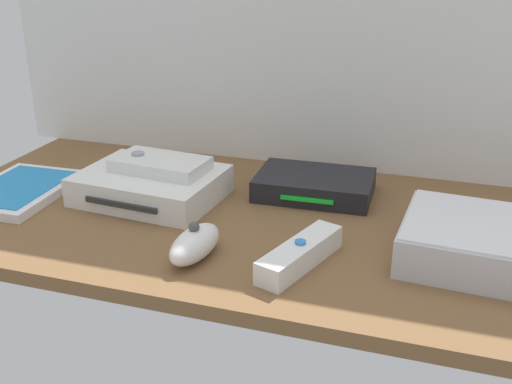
# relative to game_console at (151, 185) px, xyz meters

# --- Properties ---
(ground_plane) EXTENTS (1.00, 0.48, 0.02)m
(ground_plane) POSITION_rel_game_console_xyz_m (0.18, -0.02, -0.03)
(ground_plane) COLOR brown
(ground_plane) RESTS_ON ground
(game_console) EXTENTS (0.22, 0.18, 0.04)m
(game_console) POSITION_rel_game_console_xyz_m (0.00, 0.00, 0.00)
(game_console) COLOR white
(game_console) RESTS_ON ground_plane
(mini_computer) EXTENTS (0.18, 0.18, 0.05)m
(mini_computer) POSITION_rel_game_console_xyz_m (0.48, -0.05, 0.00)
(mini_computer) COLOR silver
(mini_computer) RESTS_ON ground_plane
(game_case) EXTENTS (0.14, 0.19, 0.02)m
(game_case) POSITION_rel_game_console_xyz_m (-0.21, -0.05, -0.01)
(game_case) COLOR white
(game_case) RESTS_ON ground_plane
(network_router) EXTENTS (0.18, 0.13, 0.03)m
(network_router) POSITION_rel_game_console_xyz_m (0.24, 0.09, -0.00)
(network_router) COLOR black
(network_router) RESTS_ON ground_plane
(remote_wand) EXTENTS (0.08, 0.15, 0.03)m
(remote_wand) POSITION_rel_game_console_xyz_m (0.27, -0.13, -0.01)
(remote_wand) COLOR white
(remote_wand) RESTS_ON ground_plane
(remote_nunchuk) EXTENTS (0.06, 0.10, 0.05)m
(remote_nunchuk) POSITION_rel_game_console_xyz_m (0.14, -0.16, -0.00)
(remote_nunchuk) COLOR white
(remote_nunchuk) RESTS_ON ground_plane
(remote_classic_pad) EXTENTS (0.15, 0.09, 0.02)m
(remote_classic_pad) POSITION_rel_game_console_xyz_m (0.01, 0.01, 0.03)
(remote_classic_pad) COLOR white
(remote_classic_pad) RESTS_ON game_console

